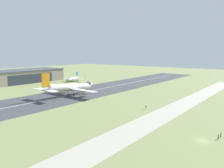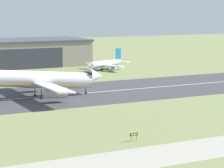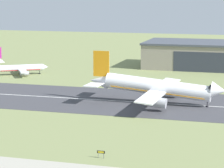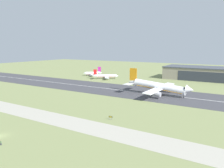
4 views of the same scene
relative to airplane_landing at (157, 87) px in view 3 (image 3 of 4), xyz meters
name	(u,v)px [view 3 (image 3 of 4)]	position (x,y,z in m)	size (l,w,h in m)	color
ground_plane	(24,135)	(-24.71, -46.68, -5.40)	(672.70, 672.70, 0.00)	#7A8451
runway_strip	(85,99)	(-24.71, 0.90, -5.37)	(432.70, 42.58, 0.06)	#3D3D42
runway_centreline	(85,99)	(-24.71, 0.90, -5.34)	(389.43, 0.70, 0.01)	silver
airplane_landing	(157,87)	(0.00, 0.00, 0.00)	(45.27, 44.92, 16.65)	white
airplane_parked_centre	(20,68)	(-69.48, 43.34, -2.49)	(24.91, 22.61, 9.42)	silver
runway_sign	(101,153)	(-0.47, -59.25, -4.13)	(1.79, 0.13, 1.69)	#4C4C51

